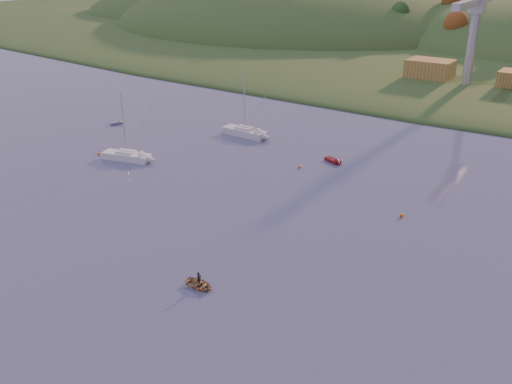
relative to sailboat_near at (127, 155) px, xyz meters
The scene contains 17 objects.
ground 53.65m from the sailboat_near, 51.41° to the right, with size 500.00×500.00×0.00m, color #3D4264.
shore_slope 127.54m from the sailboat_near, 74.79° to the left, with size 640.00×150.00×7.00m, color #22441B.
hill_left_far 214.40m from the sailboat_near, 126.17° to the left, with size 120.00×100.00×32.00m, color #22441B.
hill_left 167.88m from the sailboat_near, 109.68° to the left, with size 170.00×140.00×44.00m, color #22441B.
hillside_trees 146.94m from the sailboat_near, 76.84° to the left, with size 280.00×50.00×32.00m, color #163F17, non-canonical shape.
wharf 88.83m from the sailboat_near, 64.35° to the left, with size 42.00×16.00×2.40m, color slate.
shed_west 85.07m from the sailboat_near, 72.57° to the left, with size 11.00×8.00×4.80m, color #9C6734.
dock_crane 85.87m from the sailboat_near, 65.12° to the left, with size 3.20×28.00×20.30m.
sailboat_near is the anchor object (origin of this frame).
sailboat_far 23.95m from the sailboat_near, 67.80° to the left, with size 9.26×3.15×12.70m.
canoe 42.66m from the sailboat_near, 34.44° to the right, with size 2.47×3.46×0.72m, color #9F8257.
paddler 42.66m from the sailboat_near, 34.44° to the right, with size 0.58×0.38×1.58m, color black.
red_tender 35.32m from the sailboat_near, 30.80° to the left, with size 3.82×2.70×1.24m.
grey_dinghy 22.14m from the sailboat_near, 139.54° to the left, with size 2.24×3.01×1.06m.
buoy_1 47.16m from the sailboat_near, ahead, with size 0.50×0.50×0.50m, color #FF650D.
buoy_2 5.90m from the sailboat_near, behind, with size 0.50×0.50×0.50m, color #FF650D.
buoy_3 29.38m from the sailboat_near, 25.72° to the left, with size 0.50×0.50×0.50m, color #FF650D.
Camera 1 is at (35.33, -21.87, 33.35)m, focal length 40.00 mm.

